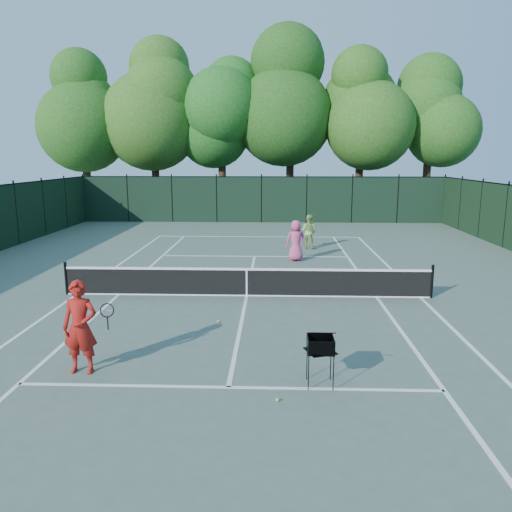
{
  "coord_description": "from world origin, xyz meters",
  "views": [
    {
      "loc": [
        0.86,
        -15.29,
        4.38
      ],
      "look_at": [
        0.26,
        1.0,
        1.1
      ],
      "focal_mm": 35.0,
      "sensor_mm": 36.0,
      "label": 1
    }
  ],
  "objects_px": {
    "player_green": "(309,231)",
    "ball_hopper": "(320,345)",
    "loose_ball_midcourt": "(218,321)",
    "coach": "(80,327)",
    "player_pink": "(296,240)",
    "loose_ball_near_cart": "(277,400)"
  },
  "relations": [
    {
      "from": "player_green",
      "to": "loose_ball_midcourt",
      "type": "bearing_deg",
      "value": 107.28
    },
    {
      "from": "ball_hopper",
      "to": "player_pink",
      "type": "bearing_deg",
      "value": 69.5
    },
    {
      "from": "player_green",
      "to": "loose_ball_midcourt",
      "type": "relative_size",
      "value": 24.08
    },
    {
      "from": "player_green",
      "to": "loose_ball_near_cart",
      "type": "xyz_separation_m",
      "value": [
        -1.59,
        -15.41,
        -0.78
      ]
    },
    {
      "from": "player_green",
      "to": "ball_hopper",
      "type": "height_order",
      "value": "player_green"
    },
    {
      "from": "coach",
      "to": "player_green",
      "type": "relative_size",
      "value": 1.19
    },
    {
      "from": "coach",
      "to": "loose_ball_near_cart",
      "type": "bearing_deg",
      "value": -15.47
    },
    {
      "from": "coach",
      "to": "player_green",
      "type": "xyz_separation_m",
      "value": [
        5.59,
        14.29,
        -0.15
      ]
    },
    {
      "from": "coach",
      "to": "ball_hopper",
      "type": "height_order",
      "value": "coach"
    },
    {
      "from": "ball_hopper",
      "to": "player_green",
      "type": "bearing_deg",
      "value": 66.59
    },
    {
      "from": "player_green",
      "to": "ball_hopper",
      "type": "bearing_deg",
      "value": 120.13
    },
    {
      "from": "coach",
      "to": "loose_ball_near_cart",
      "type": "relative_size",
      "value": 28.54
    },
    {
      "from": "ball_hopper",
      "to": "loose_ball_near_cart",
      "type": "height_order",
      "value": "ball_hopper"
    },
    {
      "from": "ball_hopper",
      "to": "loose_ball_near_cart",
      "type": "relative_size",
      "value": 14.33
    },
    {
      "from": "player_pink",
      "to": "player_green",
      "type": "xyz_separation_m",
      "value": [
        0.75,
        2.94,
        -0.05
      ]
    },
    {
      "from": "coach",
      "to": "ball_hopper",
      "type": "xyz_separation_m",
      "value": [
        4.83,
        -0.41,
        -0.15
      ]
    },
    {
      "from": "loose_ball_midcourt",
      "to": "coach",
      "type": "bearing_deg",
      "value": -127.51
    },
    {
      "from": "player_green",
      "to": "loose_ball_near_cart",
      "type": "relative_size",
      "value": 24.08
    },
    {
      "from": "loose_ball_near_cart",
      "to": "ball_hopper",
      "type": "bearing_deg",
      "value": 40.98
    },
    {
      "from": "player_green",
      "to": "loose_ball_midcourt",
      "type": "distance_m",
      "value": 11.57
    },
    {
      "from": "coach",
      "to": "ball_hopper",
      "type": "distance_m",
      "value": 4.84
    },
    {
      "from": "ball_hopper",
      "to": "loose_ball_midcourt",
      "type": "distance_m",
      "value": 4.38
    }
  ]
}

